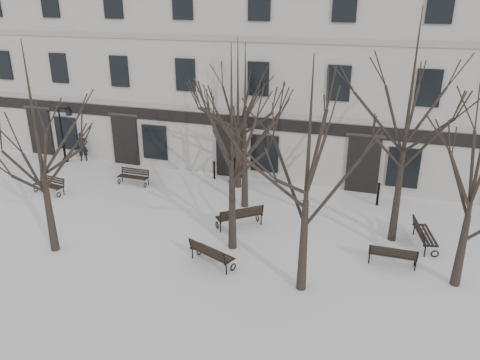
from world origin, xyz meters
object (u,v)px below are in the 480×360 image
at_px(tree_3, 475,179).
at_px(bench_4, 240,216).
at_px(tree_1, 232,127).
at_px(bench_0, 50,184).
at_px(tree_0, 35,126).
at_px(bench_3, 134,176).
at_px(bench_2, 393,255).
at_px(lamp_post, 65,130).
at_px(tree_2, 309,152).
at_px(bench_1, 211,253).
at_px(bench_5, 423,234).

xyz_separation_m(tree_3, bench_4, (-8.39, 1.73, -3.37)).
distance_m(tree_1, bench_0, 11.67).
relative_size(tree_0, bench_3, 4.81).
bearing_deg(bench_3, tree_1, -33.26).
height_order(bench_0, bench_4, bench_4).
xyz_separation_m(tree_1, bench_2, (6.01, 0.58, -4.43)).
bearing_deg(lamp_post, tree_2, -28.18).
bearing_deg(tree_3, bench_1, -169.93).
bearing_deg(tree_3, bench_3, 162.98).
height_order(bench_1, lamp_post, lamp_post).
bearing_deg(bench_0, bench_2, 2.42).
bearing_deg(lamp_post, bench_2, -17.80).
height_order(tree_0, bench_3, tree_0).
relative_size(tree_2, lamp_post, 2.27).
xyz_separation_m(tree_1, tree_3, (8.11, 0.02, -0.97)).
bearing_deg(bench_4, bench_1, 48.41).
bearing_deg(tree_2, bench_1, 173.19).
relative_size(bench_0, bench_4, 0.90).
bearing_deg(tree_0, tree_1, 19.77).
height_order(bench_2, lamp_post, lamp_post).
bearing_deg(tree_1, bench_3, 146.71).
bearing_deg(bench_2, bench_3, -18.18).
height_order(bench_3, lamp_post, lamp_post).
bearing_deg(bench_3, tree_3, -16.98).
bearing_deg(lamp_post, bench_5, -11.54).
height_order(tree_0, bench_4, tree_0).
xyz_separation_m(bench_1, lamp_post, (-12.36, 8.06, 1.48)).
xyz_separation_m(bench_3, bench_4, (6.87, -2.94, 0.10)).
relative_size(tree_0, tree_2, 1.02).
relative_size(bench_4, lamp_post, 0.57).
bearing_deg(bench_1, tree_0, 29.98).
height_order(tree_1, bench_4, tree_1).
bearing_deg(tree_1, bench_4, 98.88).
bearing_deg(tree_3, bench_4, 168.32).
height_order(bench_3, bench_5, bench_5).
xyz_separation_m(bench_0, bench_3, (3.39, 2.38, -0.01)).
relative_size(bench_1, bench_4, 0.98).
distance_m(bench_3, bench_4, 7.47).
relative_size(tree_0, bench_2, 4.62).
distance_m(bench_0, bench_3, 4.14).
distance_m(tree_3, bench_4, 9.21).
xyz_separation_m(tree_0, bench_5, (13.65, 4.89, -4.46)).
relative_size(tree_3, bench_2, 3.65).
bearing_deg(bench_2, bench_4, -11.41).
bearing_deg(lamp_post, bench_1, -33.10).
xyz_separation_m(bench_0, bench_2, (16.55, -1.73, 0.01)).
distance_m(tree_0, bench_0, 7.62).
distance_m(bench_2, bench_3, 13.78).
bearing_deg(tree_0, tree_2, 2.74).
distance_m(tree_1, tree_2, 3.65).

